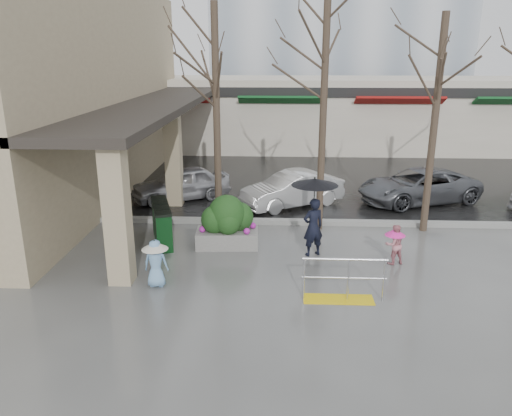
# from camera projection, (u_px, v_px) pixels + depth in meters

# --- Properties ---
(ground) EXTENTS (120.00, 120.00, 0.00)m
(ground) POSITION_uv_depth(u_px,v_px,m) (281.00, 276.00, 12.59)
(ground) COLOR #51514F
(ground) RESTS_ON ground
(street_asphalt) EXTENTS (120.00, 36.00, 0.01)m
(street_asphalt) POSITION_uv_depth(u_px,v_px,m) (281.00, 136.00, 33.55)
(street_asphalt) COLOR black
(street_asphalt) RESTS_ON ground
(curb) EXTENTS (120.00, 0.30, 0.15)m
(curb) POSITION_uv_depth(u_px,v_px,m) (281.00, 222.00, 16.38)
(curb) COLOR gray
(curb) RESTS_ON ground
(near_building) EXTENTS (6.00, 18.00, 8.00)m
(near_building) POSITION_uv_depth(u_px,v_px,m) (52.00, 90.00, 19.42)
(near_building) COLOR tan
(near_building) RESTS_ON ground
(canopy_slab) EXTENTS (2.80, 18.00, 0.25)m
(canopy_slab) POSITION_uv_depth(u_px,v_px,m) (159.00, 100.00, 19.34)
(canopy_slab) COLOR #2D2823
(canopy_slab) RESTS_ON pillar_front
(pillar_front) EXTENTS (0.55, 0.55, 3.50)m
(pillar_front) POSITION_uv_depth(u_px,v_px,m) (117.00, 214.00, 11.76)
(pillar_front) COLOR tan
(pillar_front) RESTS_ON ground
(pillar_back) EXTENTS (0.55, 0.55, 3.50)m
(pillar_back) POSITION_uv_depth(u_px,v_px,m) (174.00, 158.00, 17.96)
(pillar_back) COLOR tan
(pillar_back) RESTS_ON ground
(storefront_row) EXTENTS (34.00, 6.74, 4.00)m
(storefront_row) POSITION_uv_depth(u_px,v_px,m) (316.00, 113.00, 29.02)
(storefront_row) COLOR beige
(storefront_row) RESTS_ON ground
(handrail) EXTENTS (1.90, 0.50, 1.03)m
(handrail) POSITION_uv_depth(u_px,v_px,m) (342.00, 285.00, 11.27)
(handrail) COLOR yellow
(handrail) RESTS_ON ground
(tree_west) EXTENTS (3.20, 3.20, 6.80)m
(tree_west) POSITION_uv_depth(u_px,v_px,m) (215.00, 63.00, 14.59)
(tree_west) COLOR #382B21
(tree_west) RESTS_ON ground
(tree_midwest) EXTENTS (3.20, 3.20, 7.00)m
(tree_midwest) POSITION_uv_depth(u_px,v_px,m) (325.00, 58.00, 14.40)
(tree_midwest) COLOR #382B21
(tree_midwest) RESTS_ON ground
(tree_mideast) EXTENTS (3.20, 3.20, 6.50)m
(tree_mideast) POSITION_uv_depth(u_px,v_px,m) (440.00, 72.00, 14.36)
(tree_mideast) COLOR #382B21
(tree_mideast) RESTS_ON ground
(woman) EXTENTS (1.27, 1.27, 2.24)m
(woman) POSITION_uv_depth(u_px,v_px,m) (314.00, 208.00, 13.48)
(woman) COLOR black
(woman) RESTS_ON ground
(child_pink) EXTENTS (0.63, 0.55, 1.09)m
(child_pink) POSITION_uv_depth(u_px,v_px,m) (394.00, 242.00, 13.15)
(child_pink) COLOR #CF7E8A
(child_pink) RESTS_ON ground
(child_blue) EXTENTS (0.63, 0.63, 1.18)m
(child_blue) POSITION_uv_depth(u_px,v_px,m) (156.00, 259.00, 11.85)
(child_blue) COLOR #77A8D5
(child_blue) RESTS_ON ground
(planter) EXTENTS (1.81, 1.05, 1.54)m
(planter) POSITION_uv_depth(u_px,v_px,m) (227.00, 222.00, 14.31)
(planter) COLOR #65625E
(planter) RESTS_ON ground
(news_boxes) EXTENTS (1.06, 2.10, 1.15)m
(news_boxes) POSITION_uv_depth(u_px,v_px,m) (162.00, 223.00, 14.74)
(news_boxes) COLOR #0C3614
(news_boxes) RESTS_ON ground
(car_a) EXTENTS (3.96, 3.05, 1.26)m
(car_a) POSITION_uv_depth(u_px,v_px,m) (181.00, 183.00, 18.93)
(car_a) COLOR #ADADB2
(car_a) RESTS_ON ground
(car_b) EXTENTS (3.95, 3.15, 1.26)m
(car_b) POSITION_uv_depth(u_px,v_px,m) (292.00, 189.00, 18.11)
(car_b) COLOR silver
(car_b) RESTS_ON ground
(car_c) EXTENTS (4.97, 3.50, 1.26)m
(car_c) POSITION_uv_depth(u_px,v_px,m) (418.00, 186.00, 18.58)
(car_c) COLOR #56595E
(car_c) RESTS_ON ground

